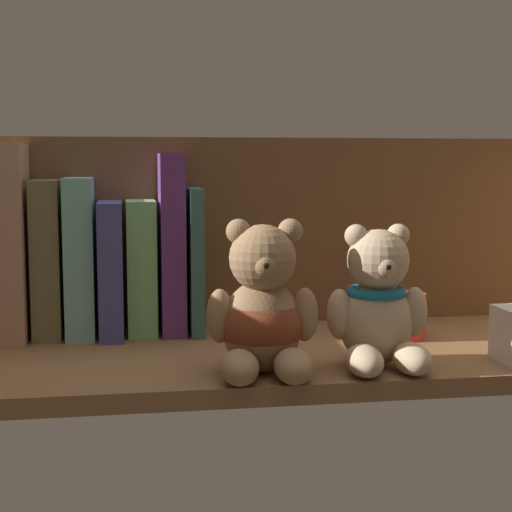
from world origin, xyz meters
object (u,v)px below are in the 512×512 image
at_px(teddy_bear_smaller, 378,307).
at_px(book_5, 81,256).
at_px(book_7, 141,267).
at_px(book_4, 48,258).
at_px(book_9, 194,260).
at_px(book_3, 16,241).
at_px(book_8, 171,243).
at_px(book_6, 111,267).
at_px(pillar_candle, 403,315).
at_px(teddy_bear_larger, 263,313).

bearing_deg(teddy_bear_smaller, book_5, 145.36).
height_order(book_7, teddy_bear_smaller, book_7).
xyz_separation_m(book_4, book_9, (0.18, 0.00, -0.01)).
relative_size(book_3, teddy_bear_smaller, 1.57).
bearing_deg(book_7, book_8, 0.00).
bearing_deg(book_6, book_3, 180.00).
bearing_deg(book_9, teddy_bear_smaller, -51.35).
relative_size(book_3, book_9, 1.30).
xyz_separation_m(book_3, book_7, (0.15, -0.00, -0.03)).
height_order(book_4, book_7, book_4).
distance_m(book_3, pillar_candle, 0.48).
height_order(book_3, teddy_bear_smaller, book_3).
bearing_deg(book_4, pillar_candle, -11.53).
relative_size(book_5, book_7, 1.17).
height_order(teddy_bear_smaller, pillar_candle, teddy_bear_smaller).
bearing_deg(book_6, book_9, 0.00).
xyz_separation_m(book_5, book_9, (0.14, 0.00, -0.01)).
distance_m(teddy_bear_larger, teddy_bear_smaller, 0.12).
xyz_separation_m(book_6, book_7, (0.04, -0.00, 0.00)).
bearing_deg(teddy_bear_larger, book_3, 140.06).
xyz_separation_m(book_4, pillar_candle, (0.43, -0.09, -0.07)).
xyz_separation_m(book_3, pillar_candle, (0.46, -0.09, -0.09)).
xyz_separation_m(book_3, book_8, (0.19, -0.00, -0.01)).
bearing_deg(book_8, book_6, 180.00).
bearing_deg(teddy_bear_larger, book_6, 124.49).
xyz_separation_m(book_3, book_6, (0.11, 0.00, -0.03)).
distance_m(book_6, book_9, 0.10).
height_order(book_4, teddy_bear_larger, book_4).
relative_size(teddy_bear_smaller, pillar_candle, 2.70).
bearing_deg(teddy_bear_smaller, book_9, 128.65).
xyz_separation_m(book_3, teddy_bear_larger, (0.27, -0.22, -0.06)).
bearing_deg(teddy_bear_larger, book_8, 109.25).
xyz_separation_m(book_9, teddy_bear_larger, (0.05, -0.22, -0.03)).
relative_size(book_3, pillar_candle, 4.24).
distance_m(book_5, book_7, 0.08).
xyz_separation_m(book_5, teddy_bear_larger, (0.19, -0.22, -0.04)).
bearing_deg(teddy_bear_smaller, teddy_bear_larger, -177.04).
bearing_deg(book_4, book_7, 0.00).
relative_size(book_3, book_7, 1.42).
height_order(book_3, teddy_bear_larger, book_3).
bearing_deg(teddy_bear_larger, teddy_bear_smaller, 2.96).
distance_m(book_3, book_8, 0.19).
bearing_deg(book_7, pillar_candle, -15.53).
bearing_deg(book_3, teddy_bear_smaller, -29.06).
distance_m(teddy_bear_larger, pillar_candle, 0.24).
height_order(book_4, book_8, book_8).
relative_size(book_3, book_5, 1.21).
distance_m(book_4, book_7, 0.11).
distance_m(book_4, teddy_bear_larger, 0.32).
bearing_deg(book_9, book_4, -180.00).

